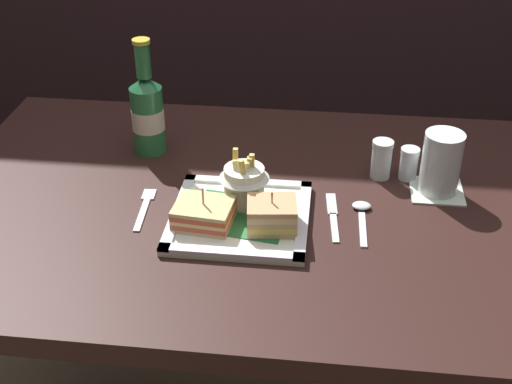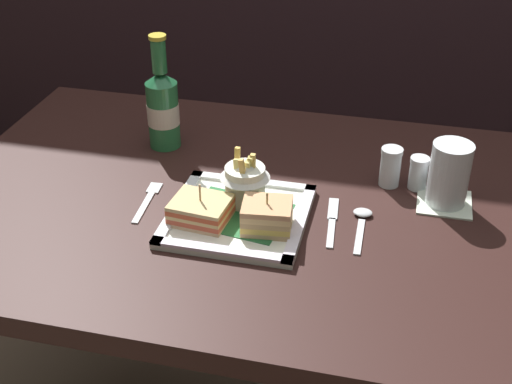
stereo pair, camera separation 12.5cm
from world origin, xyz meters
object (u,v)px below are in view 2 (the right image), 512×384
fries_cup (245,178)px  beer_bottle (163,107)px  water_glass (448,178)px  square_plate (238,216)px  fork (148,199)px  sandwich_half_left (201,210)px  salt_shaker (390,169)px  dining_table (272,249)px  spoon (362,219)px  knife (332,219)px  pepper_shaker (418,175)px  sandwich_half_right (267,216)px

fries_cup → beer_bottle: (-0.23, 0.20, 0.03)m
fries_cup → water_glass: bearing=15.0°
square_plate → water_glass: water_glass is taller
beer_bottle → fork: (0.04, -0.22, -0.09)m
sandwich_half_left → square_plate: bearing=27.0°
water_glass → salt_shaker: size_ratio=1.53×
dining_table → fries_cup: size_ratio=12.38×
sandwich_half_left → spoon: (0.28, 0.08, -0.03)m
sandwich_half_left → salt_shaker: size_ratio=1.36×
knife → dining_table: bearing=164.0°
fork → spoon: spoon is taller
pepper_shaker → knife: bearing=-134.2°
sandwich_half_left → knife: sandwich_half_left is taller
water_glass → spoon: (-0.14, -0.10, -0.05)m
sandwich_half_left → salt_shaker: bearing=34.3°
dining_table → knife: (0.12, -0.03, 0.11)m
fries_cup → spoon: (0.22, 0.00, -0.06)m
knife → fork: bearing=-177.5°
knife → spoon: size_ratio=1.17×
square_plate → salt_shaker: salt_shaker is taller
sandwich_half_left → beer_bottle: (-0.16, 0.27, 0.06)m
beer_bottle → pepper_shaker: size_ratio=3.71×
sandwich_half_left → fork: (-0.12, 0.05, -0.03)m
square_plate → knife: size_ratio=1.53×
dining_table → pepper_shaker: pepper_shaker is taller
spoon → salt_shaker: size_ratio=1.74×
fries_cup → square_plate: bearing=-92.9°
dining_table → sandwich_half_right: sandwich_half_right is taller
dining_table → sandwich_half_right: bearing=-84.1°
sandwich_half_left → sandwich_half_right: size_ratio=1.15×
sandwich_half_right → fries_cup: bearing=127.9°
pepper_shaker → sandwich_half_left: bearing=-149.7°
salt_shaker → spoon: bearing=-105.0°
dining_table → fork: (-0.23, -0.05, 0.11)m
dining_table → sandwich_half_left: 0.20m
spoon → salt_shaker: 0.15m
square_plate → salt_shaker: size_ratio=3.12×
knife → spoon: spoon is taller
sandwich_half_right → spoon: 0.18m
sandwich_half_left → water_glass: bearing=22.0°
beer_bottle → spoon: 0.49m
dining_table → water_glass: 0.36m
sandwich_half_right → knife: 0.13m
water_glass → pepper_shaker: size_ratio=1.82×
square_plate → salt_shaker: (0.26, 0.18, 0.03)m
sandwich_half_left → fries_cup: (0.06, 0.07, 0.03)m
beer_bottle → water_glass: beer_bottle is taller
sandwich_half_left → pepper_shaker: 0.43m
dining_table → square_plate: bearing=-125.0°
beer_bottle → dining_table: bearing=-31.6°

